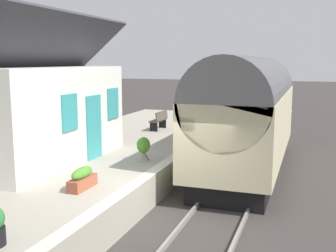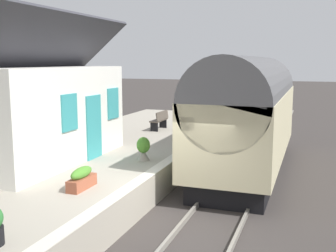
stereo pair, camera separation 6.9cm
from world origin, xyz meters
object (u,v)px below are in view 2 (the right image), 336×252
object	(u,v)px
planter_under_sign	(82,178)
planter_bench_left	(143,149)
station_building	(31,109)
bench_platform_end	(160,120)
train	(248,113)

from	to	relation	value
planter_under_sign	planter_bench_left	bearing A→B (deg)	-5.14
planter_bench_left	planter_under_sign	bearing A→B (deg)	174.86
station_building	bench_platform_end	bearing A→B (deg)	-14.80
bench_platform_end	planter_bench_left	world-z (taller)	bench_platform_end
station_building	bench_platform_end	world-z (taller)	station_building
station_building	planter_under_sign	distance (m)	4.09
station_building	planter_under_sign	world-z (taller)	station_building
train	bench_platform_end	xyz separation A→B (m)	(2.61, 4.50, -0.80)
train	planter_bench_left	size ratio (longest dim) A/B	12.53
planter_under_sign	train	bearing A→B (deg)	-25.91
bench_platform_end	planter_under_sign	size ratio (longest dim) A/B	1.43
bench_platform_end	planter_under_sign	world-z (taller)	bench_platform_end
station_building	bench_platform_end	distance (m)	7.29
planter_under_sign	planter_bench_left	xyz separation A→B (m)	(3.30, -0.30, 0.11)
bench_platform_end	planter_under_sign	xyz separation A→B (m)	(-9.13, -1.33, -0.21)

